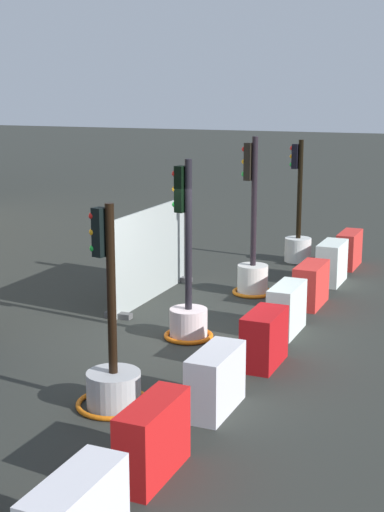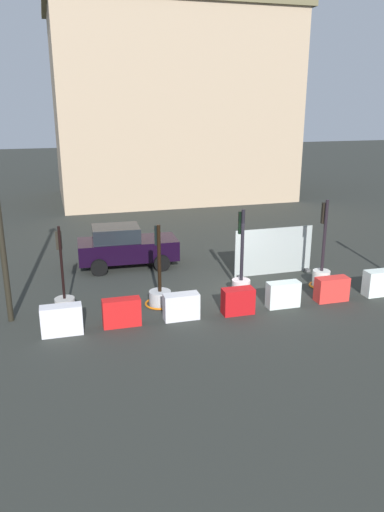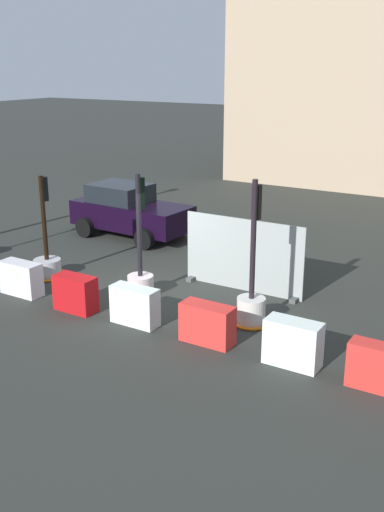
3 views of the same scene
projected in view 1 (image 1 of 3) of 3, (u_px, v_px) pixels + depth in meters
The scene contains 13 objects.
ground_plane at pixel (196, 337), 12.43m from camera, with size 120.00×120.00×0.00m, color #2B2E29.
traffic_light_1 at pixel (113, 377), 9.65m from camera, with size 1.00×1.00×2.68m.
traffic_light_2 at pixel (188, 307), 12.28m from camera, with size 0.82×0.82×2.97m.
traffic_light_3 at pixel (252, 267), 14.94m from camera, with size 0.82×0.82×3.15m.
traffic_light_4 at pixel (298, 238), 17.77m from camera, with size 0.63×0.63×2.90m.
construction_barrier_1 at pixel (153, 439), 7.89m from camera, with size 1.12×0.40×0.85m.
construction_barrier_2 at pixel (216, 381), 9.51m from camera, with size 1.08×0.45×0.81m.
construction_barrier_3 at pixel (264, 339), 11.10m from camera, with size 0.99×0.48×0.82m.
construction_barrier_4 at pixel (287, 309), 12.56m from camera, with size 1.07×0.42×0.84m.
construction_barrier_5 at pixel (311, 285), 14.17m from camera, with size 1.10×0.47×0.81m.
construction_barrier_6 at pixel (332, 263), 15.80m from camera, with size 1.05×0.48×0.88m.
construction_barrier_7 at pixel (349, 249), 17.25m from camera, with size 1.10×0.42×0.82m.
site_fence_panel at pixel (152, 256), 14.56m from camera, with size 3.14×0.50×1.81m.
Camera 1 is at (-10.96, -4.46, 4.05)m, focal length 52.30 mm.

